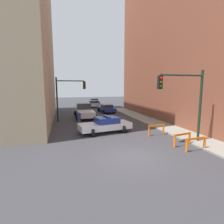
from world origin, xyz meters
TOP-DOWN VIEW (x-y plane):
  - ground_plane at (0.00, 0.00)m, footprint 120.00×120.00m
  - sidewalk_right at (6.20, 0.00)m, footprint 2.40×44.00m
  - building_right at (13.40, 8.00)m, footprint 12.00×28.00m
  - traffic_light_near at (4.73, 1.33)m, footprint 3.64×0.35m
  - traffic_light_far at (-3.30, 12.17)m, footprint 3.44×0.35m
  - police_car at (-0.13, 5.96)m, footprint 4.92×2.80m
  - white_truck at (-1.03, 14.07)m, footprint 2.65×5.41m
  - parked_car_near at (2.99, 17.96)m, footprint 2.50×4.43m
  - parked_car_mid at (2.23, 25.93)m, footprint 2.55×4.46m
  - parked_car_far at (3.56, 32.51)m, footprint 2.35×4.34m
  - pedestrian_crossing at (-2.24, 8.65)m, footprint 0.45×0.45m
  - barrier_mid at (4.40, -0.15)m, footprint 1.60×0.22m
  - barrier_back at (4.20, 0.93)m, footprint 1.59×0.41m
  - barrier_corner at (3.84, 3.83)m, footprint 1.60×0.24m

SIDE VIEW (x-z plane):
  - ground_plane at x=0.00m, z-range 0.00..0.00m
  - sidewalk_right at x=6.20m, z-range 0.00..0.12m
  - barrier_mid at x=4.40m, z-range 0.17..1.07m
  - barrier_back at x=4.20m, z-range 0.17..1.07m
  - barrier_corner at x=3.84m, z-range 0.17..1.07m
  - parked_car_near at x=2.99m, z-range 0.02..1.33m
  - parked_car_mid at x=2.23m, z-range 0.02..1.33m
  - parked_car_far at x=3.56m, z-range 0.02..1.33m
  - police_car at x=-0.13m, z-range -0.04..1.48m
  - pedestrian_crossing at x=-2.24m, z-range 0.03..1.69m
  - white_truck at x=-1.03m, z-range -0.04..1.86m
  - traffic_light_far at x=-3.30m, z-range 0.80..6.00m
  - traffic_light_near at x=4.73m, z-range 0.93..6.13m
  - building_right at x=13.40m, z-range 0.00..19.06m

